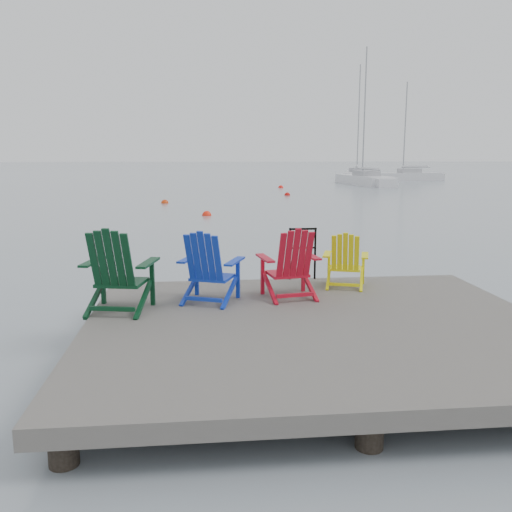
{
  "coord_description": "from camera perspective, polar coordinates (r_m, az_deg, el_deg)",
  "views": [
    {
      "loc": [
        -1.49,
        -6.6,
        2.63
      ],
      "look_at": [
        -0.52,
        2.84,
        0.85
      ],
      "focal_mm": 38.0,
      "sensor_mm": 36.0,
      "label": 1
    }
  ],
  "objects": [
    {
      "name": "chair_green",
      "position": [
        7.6,
        -14.39,
        -1.44
      ],
      "size": [
        1.05,
        0.99,
        1.16
      ],
      "rotation": [
        0.0,
        0.0,
        -0.2
      ],
      "color": "black",
      "rests_on": "dock"
    },
    {
      "name": "buoy_c",
      "position": [
        35.81,
        3.31,
        6.39
      ],
      "size": [
        0.39,
        0.39,
        0.39
      ],
      "primitive_type": "sphere",
      "color": "#BA0F0A",
      "rests_on": "ground"
    },
    {
      "name": "chair_blue",
      "position": [
        7.88,
        -4.99,
        -1.11
      ],
      "size": [
        1.02,
        0.98,
        1.06
      ],
      "rotation": [
        0.0,
        0.0,
        -0.38
      ],
      "color": "#112FAF",
      "rests_on": "dock"
    },
    {
      "name": "buoy_a",
      "position": [
        23.93,
        -5.21,
        4.27
      ],
      "size": [
        0.41,
        0.41,
        0.41
      ],
      "primitive_type": "sphere",
      "color": "red",
      "rests_on": "ground"
    },
    {
      "name": "dock",
      "position": [
        7.14,
        6.55,
        -8.09
      ],
      "size": [
        6.0,
        5.0,
        1.4
      ],
      "color": "#2F2C29",
      "rests_on": "ground"
    },
    {
      "name": "buoy_d",
      "position": [
        44.05,
        2.62,
        7.19
      ],
      "size": [
        0.4,
        0.4,
        0.4
      ],
      "primitive_type": "sphere",
      "color": "red",
      "rests_on": "ground"
    },
    {
      "name": "chair_yellow",
      "position": [
        8.88,
        9.4,
        -0.39
      ],
      "size": [
        0.85,
        0.81,
        0.9
      ],
      "rotation": [
        0.0,
        0.0,
        -0.31
      ],
      "color": "yellow",
      "rests_on": "dock"
    },
    {
      "name": "sailboat_near",
      "position": [
        49.81,
        11.32,
        7.8
      ],
      "size": [
        3.14,
        9.0,
        12.12
      ],
      "rotation": [
        0.0,
        0.0,
        0.1
      ],
      "color": "silver",
      "rests_on": "ground"
    },
    {
      "name": "buoy_b",
      "position": [
        30.33,
        -9.58,
        5.5
      ],
      "size": [
        0.41,
        0.41,
        0.41
      ],
      "primitive_type": "sphere",
      "color": "red",
      "rests_on": "ground"
    },
    {
      "name": "chair_red",
      "position": [
        8.09,
        3.65,
        -0.77
      ],
      "size": [
        0.94,
        0.88,
        1.06
      ],
      "rotation": [
        0.0,
        0.0,
        0.16
      ],
      "color": "#B10D1F",
      "rests_on": "dock"
    },
    {
      "name": "sailboat_mid",
      "position": [
        61.37,
        10.55,
        8.32
      ],
      "size": [
        4.97,
        9.38,
        12.46
      ],
      "rotation": [
        0.0,
        0.0,
        -0.3
      ],
      "color": "silver",
      "rests_on": "ground"
    },
    {
      "name": "sailboat_far",
      "position": [
        58.44,
        15.53,
        8.01
      ],
      "size": [
        7.36,
        2.74,
        10.08
      ],
      "rotation": [
        0.0,
        0.0,
        1.69
      ],
      "color": "silver",
      "rests_on": "ground"
    },
    {
      "name": "handrail",
      "position": [
        9.36,
        4.93,
        0.81
      ],
      "size": [
        0.48,
        0.04,
        0.9
      ],
      "color": "black",
      "rests_on": "dock"
    },
    {
      "name": "ground",
      "position": [
        7.26,
        6.49,
        -10.68
      ],
      "size": [
        400.0,
        400.0,
        0.0
      ],
      "primitive_type": "plane",
      "color": "gray",
      "rests_on": "ground"
    }
  ]
}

